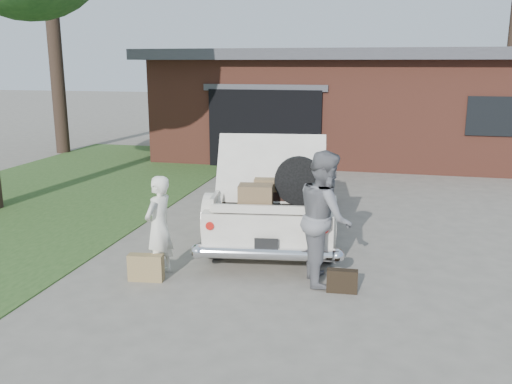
# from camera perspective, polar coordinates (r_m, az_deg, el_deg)

# --- Properties ---
(ground) EXTENTS (90.00, 90.00, 0.00)m
(ground) POSITION_cam_1_polar(r_m,az_deg,el_deg) (7.64, -1.05, -9.08)
(ground) COLOR gray
(ground) RESTS_ON ground
(grass_strip) EXTENTS (6.00, 16.00, 0.02)m
(grass_strip) POSITION_cam_1_polar(r_m,az_deg,el_deg) (12.57, -22.46, -1.00)
(grass_strip) COLOR #2D4C1E
(grass_strip) RESTS_ON ground
(house) EXTENTS (12.80, 7.80, 3.30)m
(house) POSITION_cam_1_polar(r_m,az_deg,el_deg) (18.36, 11.00, 9.32)
(house) COLOR brown
(house) RESTS_ON ground
(sedan) EXTENTS (2.54, 5.12, 1.88)m
(sedan) POSITION_cam_1_polar(r_m,az_deg,el_deg) (9.65, 2.21, 0.25)
(sedan) COLOR white
(sedan) RESTS_ON ground
(woman_left) EXTENTS (0.44, 0.58, 1.43)m
(woman_left) POSITION_cam_1_polar(r_m,az_deg,el_deg) (7.64, -10.19, -3.59)
(woman_left) COLOR silver
(woman_left) RESTS_ON ground
(woman_right) EXTENTS (0.91, 1.04, 1.81)m
(woman_right) POSITION_cam_1_polar(r_m,az_deg,el_deg) (7.34, 7.25, -2.64)
(woman_right) COLOR slate
(woman_right) RESTS_ON ground
(suitcase_left) EXTENTS (0.50, 0.21, 0.37)m
(suitcase_left) POSITION_cam_1_polar(r_m,az_deg,el_deg) (7.66, -11.51, -7.81)
(suitcase_left) COLOR #997F4E
(suitcase_left) RESTS_ON ground
(suitcase_right) EXTENTS (0.41, 0.15, 0.31)m
(suitcase_right) POSITION_cam_1_polar(r_m,az_deg,el_deg) (7.24, 9.06, -9.24)
(suitcase_right) COLOR black
(suitcase_right) RESTS_ON ground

